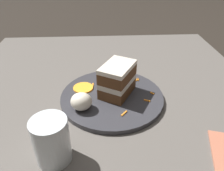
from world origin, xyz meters
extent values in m
plane|color=black|center=(0.00, 0.00, 0.00)|extent=(6.00, 6.00, 0.00)
cube|color=#56514C|center=(0.00, 0.00, 0.02)|extent=(0.98, 1.07, 0.03)
cylinder|color=#333338|center=(0.01, -0.01, 0.04)|extent=(0.30, 0.30, 0.01)
cube|color=brown|center=(0.03, 0.00, 0.06)|extent=(0.12, 0.13, 0.03)
cube|color=silver|center=(0.03, 0.00, 0.09)|extent=(0.12, 0.13, 0.02)
cube|color=brown|center=(0.03, 0.00, 0.11)|extent=(0.12, 0.13, 0.03)
cube|color=silver|center=(0.03, 0.00, 0.13)|extent=(0.12, 0.13, 0.01)
ellipsoid|color=silver|center=(-0.07, -0.07, 0.07)|extent=(0.06, 0.05, 0.05)
cylinder|color=orange|center=(-0.07, 0.03, 0.05)|extent=(0.06, 0.06, 0.00)
cube|color=orange|center=(0.00, 0.11, 0.05)|extent=(0.02, 0.01, 0.00)
cube|color=orange|center=(0.10, 0.07, 0.05)|extent=(0.02, 0.02, 0.00)
cube|color=orange|center=(0.10, 0.07, 0.05)|extent=(0.01, 0.01, 0.00)
cube|color=orange|center=(0.13, -0.01, 0.05)|extent=(0.01, 0.01, 0.00)
cube|color=orange|center=(0.04, -0.10, 0.05)|extent=(0.02, 0.02, 0.00)
cube|color=orange|center=(-0.04, 0.05, 0.05)|extent=(0.00, 0.02, 0.00)
cube|color=orange|center=(0.11, -0.05, 0.05)|extent=(0.02, 0.01, 0.00)
cylinder|color=silver|center=(-0.12, -0.22, 0.08)|extent=(0.08, 0.08, 0.10)
cylinder|color=silver|center=(-0.12, -0.22, 0.05)|extent=(0.07, 0.07, 0.04)
camera|label=1|loc=(-0.02, -0.54, 0.42)|focal=35.00mm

